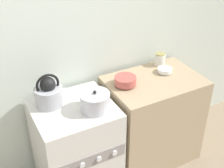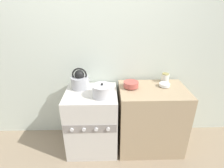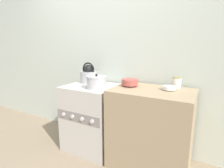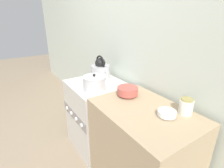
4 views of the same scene
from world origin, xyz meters
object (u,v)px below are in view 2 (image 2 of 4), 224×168
(storage_jar, at_px, (165,78))
(stove, at_px, (92,120))
(enamel_bowl, at_px, (131,84))
(kettle, at_px, (80,81))
(cooking_pot, at_px, (102,91))
(small_ceramic_bowl, at_px, (164,85))

(storage_jar, bearing_deg, stove, -167.80)
(enamel_bowl, bearing_deg, stove, -175.08)
(stove, xyz_separation_m, kettle, (-0.14, 0.13, 0.53))
(stove, xyz_separation_m, cooking_pot, (0.15, -0.11, 0.50))
(kettle, relative_size, enamel_bowl, 1.49)
(stove, distance_m, small_ceramic_bowl, 1.06)
(kettle, bearing_deg, small_ceramic_bowl, -3.49)
(small_ceramic_bowl, bearing_deg, storage_jar, 72.20)
(cooking_pot, height_order, storage_jar, cooking_pot)
(enamel_bowl, distance_m, storage_jar, 0.51)
(stove, bearing_deg, kettle, 137.47)
(stove, height_order, small_ceramic_bowl, small_ceramic_bowl)
(kettle, xyz_separation_m, small_ceramic_bowl, (1.08, -0.07, -0.04))
(small_ceramic_bowl, bearing_deg, stove, -175.99)
(kettle, distance_m, storage_jar, 1.13)
(cooking_pot, xyz_separation_m, small_ceramic_bowl, (0.79, 0.17, -0.01))
(cooking_pot, relative_size, small_ceramic_bowl, 1.76)
(stove, xyz_separation_m, enamel_bowl, (0.50, 0.04, 0.51))
(enamel_bowl, height_order, storage_jar, storage_jar)
(small_ceramic_bowl, bearing_deg, cooking_pot, -167.74)
(storage_jar, bearing_deg, kettle, -175.88)
(cooking_pot, bearing_deg, small_ceramic_bowl, 12.26)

